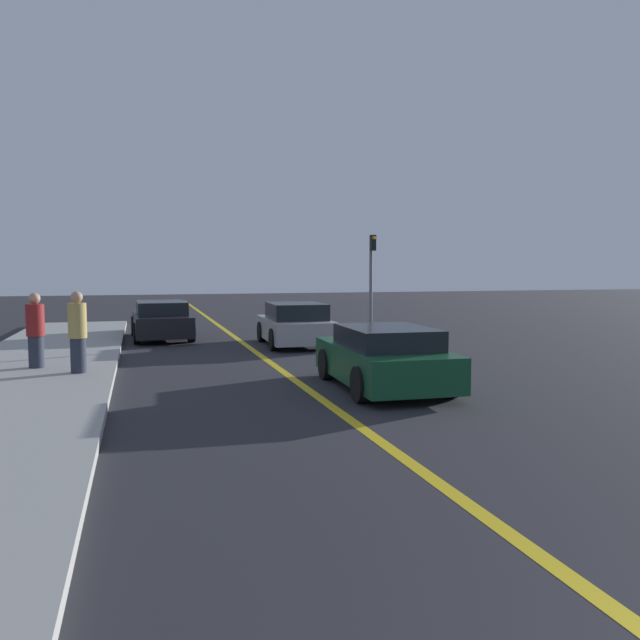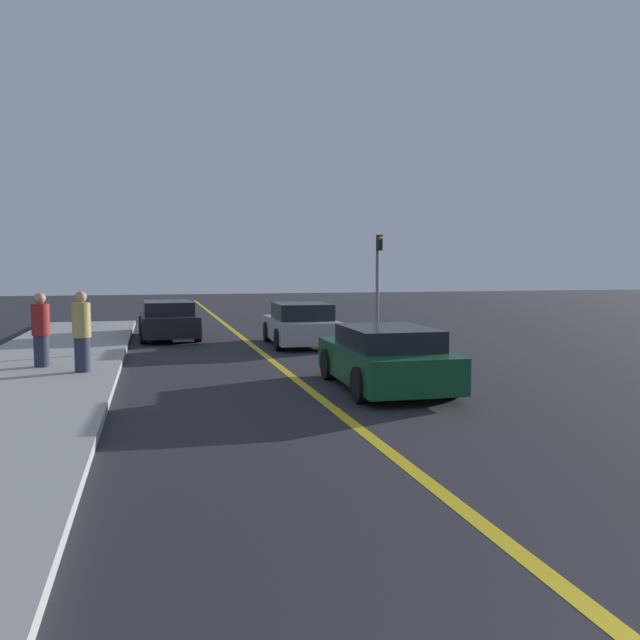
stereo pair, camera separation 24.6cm
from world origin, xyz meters
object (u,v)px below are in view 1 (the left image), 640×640
car_far_distant (161,320)px  pedestrian_mid_group (36,331)px  pedestrian_near_curb (78,332)px  car_near_right_lane (384,358)px  car_ahead_center (295,325)px  traffic_light (371,274)px

car_far_distant → pedestrian_mid_group: (-3.06, -6.71, 0.37)m
car_far_distant → pedestrian_near_curb: size_ratio=2.44×
car_near_right_lane → pedestrian_mid_group: (-7.16, 3.87, 0.39)m
car_near_right_lane → car_far_distant: car_far_distant is taller
pedestrian_near_curb → car_far_distant: bearing=75.2°
car_near_right_lane → car_far_distant: 11.35m
car_near_right_lane → car_ahead_center: bearing=92.2°
pedestrian_near_curb → traffic_light: bearing=33.6°
car_ahead_center → pedestrian_mid_group: (-7.14, -3.66, 0.36)m
car_ahead_center → traffic_light: 3.84m
car_far_distant → traffic_light: traffic_light is taller
car_ahead_center → car_far_distant: size_ratio=0.90×
pedestrian_near_curb → traffic_light: traffic_light is taller
pedestrian_mid_group → traffic_light: (10.30, 5.13, 1.24)m
pedestrian_mid_group → traffic_light: traffic_light is taller
car_far_distant → pedestrian_mid_group: size_ratio=2.53×
car_ahead_center → pedestrian_near_curb: (-6.13, -4.70, 0.40)m
car_near_right_lane → car_ahead_center: car_ahead_center is taller
car_ahead_center → car_far_distant: car_ahead_center is taller
traffic_light → pedestrian_mid_group: bearing=-153.5°
car_near_right_lane → car_far_distant: size_ratio=0.93×
car_near_right_lane → pedestrian_near_curb: pedestrian_near_curb is taller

